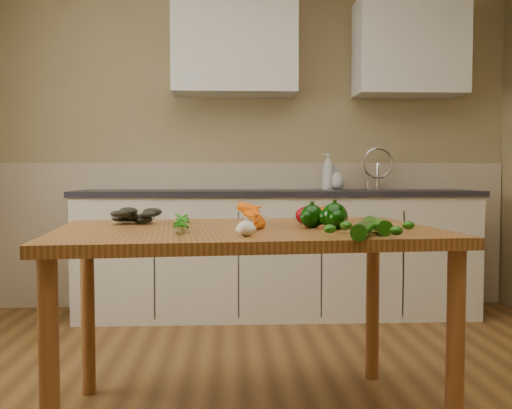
{
  "coord_description": "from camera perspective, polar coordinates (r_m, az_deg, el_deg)",
  "views": [
    {
      "loc": [
        -0.15,
        -1.9,
        1.01
      ],
      "look_at": [
        -0.02,
        0.62,
        0.88
      ],
      "focal_mm": 40.0,
      "sensor_mm": 36.0,
      "label": 1
    }
  ],
  "objects": [
    {
      "name": "room",
      "position": [
        2.09,
        1.29,
        9.5
      ],
      "size": [
        4.04,
        5.04,
        2.64
      ],
      "color": "brown",
      "rests_on": "ground"
    },
    {
      "name": "counter_run",
      "position": [
        4.14,
        2.22,
        -4.69
      ],
      "size": [
        2.84,
        0.64,
        1.14
      ],
      "color": "beige",
      "rests_on": "ground"
    },
    {
      "name": "upper_cabinets",
      "position": [
        4.37,
        6.18,
        15.4
      ],
      "size": [
        2.15,
        0.35,
        0.7
      ],
      "color": "silver",
      "rests_on": "room"
    },
    {
      "name": "table",
      "position": [
        2.29,
        -0.95,
        -4.55
      ],
      "size": [
        1.58,
        1.1,
        0.8
      ],
      "rotation": [
        0.0,
        0.0,
        0.1
      ],
      "color": "#985F2C",
      "rests_on": "ground"
    },
    {
      "name": "soap_bottle_a",
      "position": [
        4.26,
        7.22,
        3.3
      ],
      "size": [
        0.11,
        0.11,
        0.27
      ],
      "primitive_type": "imported",
      "rotation": [
        0.0,
        0.0,
        4.79
      ],
      "color": "silver",
      "rests_on": "counter_run"
    },
    {
      "name": "soap_bottle_b",
      "position": [
        4.31,
        7.84,
        2.61
      ],
      "size": [
        0.11,
        0.11,
        0.17
      ],
      "primitive_type": "imported",
      "rotation": [
        0.0,
        0.0,
        5.65
      ],
      "color": "silver",
      "rests_on": "counter_run"
    },
    {
      "name": "soap_bottle_c",
      "position": [
        4.29,
        7.95,
        2.7
      ],
      "size": [
        0.2,
        0.2,
        0.18
      ],
      "primitive_type": "imported",
      "rotation": [
        0.0,
        0.0,
        4.0
      ],
      "color": "silver",
      "rests_on": "counter_run"
    },
    {
      "name": "carrot_bunch",
      "position": [
        2.28,
        -2.63,
        -1.4
      ],
      "size": [
        0.3,
        0.24,
        0.07
      ],
      "primitive_type": null,
      "rotation": [
        0.0,
        0.0,
        0.1
      ],
      "color": "#EA5D05",
      "rests_on": "table"
    },
    {
      "name": "leafy_greens",
      "position": [
        2.52,
        -11.84,
        -0.69
      ],
      "size": [
        0.21,
        0.19,
        0.11
      ],
      "primitive_type": null,
      "color": "black",
      "rests_on": "table"
    },
    {
      "name": "garlic_bulb",
      "position": [
        1.96,
        -1.02,
        -2.42
      ],
      "size": [
        0.06,
        0.06,
        0.05
      ],
      "primitive_type": "ellipsoid",
      "color": "white",
      "rests_on": "table"
    },
    {
      "name": "pepper_a",
      "position": [
        2.28,
        5.62,
        -1.19
      ],
      "size": [
        0.09,
        0.09,
        0.09
      ],
      "primitive_type": "sphere",
      "color": "black",
      "rests_on": "table"
    },
    {
      "name": "pepper_b",
      "position": [
        2.4,
        7.83,
        -1.01
      ],
      "size": [
        0.09,
        0.09,
        0.09
      ],
      "primitive_type": "sphere",
      "color": "black",
      "rests_on": "table"
    },
    {
      "name": "pepper_c",
      "position": [
        2.24,
        7.85,
        -1.17
      ],
      "size": [
        0.1,
        0.1,
        0.1
      ],
      "primitive_type": "sphere",
      "color": "black",
      "rests_on": "table"
    },
    {
      "name": "tomato_a",
      "position": [
        2.47,
        4.87,
        -1.09
      ],
      "size": [
        0.08,
        0.08,
        0.07
      ],
      "primitive_type": "ellipsoid",
      "color": "maroon",
      "rests_on": "table"
    },
    {
      "name": "tomato_b",
      "position": [
        2.61,
        6.67,
        -0.97
      ],
      "size": [
        0.07,
        0.07,
        0.07
      ],
      "primitive_type": "ellipsoid",
      "color": "#BE3B04",
      "rests_on": "table"
    },
    {
      "name": "tomato_c",
      "position": [
        2.57,
        7.49,
        -0.98
      ],
      "size": [
        0.08,
        0.08,
        0.07
      ],
      "primitive_type": "ellipsoid",
      "color": "#BE3B04",
      "rests_on": "table"
    },
    {
      "name": "zucchini_a",
      "position": [
        2.11,
        12.03,
        -2.07
      ],
      "size": [
        0.06,
        0.23,
        0.06
      ],
      "primitive_type": "cylinder",
      "rotation": [
        1.57,
        0.0,
        -0.02
      ],
      "color": "#114707",
      "rests_on": "table"
    },
    {
      "name": "zucchini_b",
      "position": [
        1.94,
        10.59,
        -2.5
      ],
      "size": [
        0.13,
        0.23,
        0.06
      ],
      "primitive_type": "cylinder",
      "rotation": [
        1.57,
        0.0,
        -0.34
      ],
      "color": "#114707",
      "rests_on": "table"
    }
  ]
}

